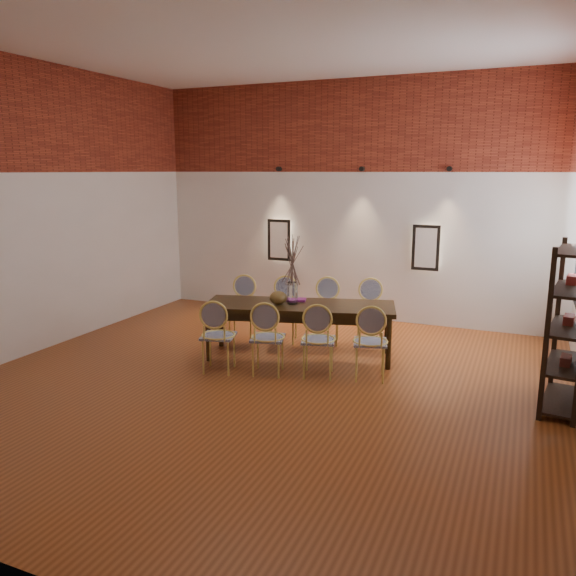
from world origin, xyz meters
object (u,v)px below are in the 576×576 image
at_px(chair_near_d, 370,342).
at_px(book, 296,300).
at_px(chair_near_b, 268,338).
at_px(chair_far_c, 326,312).
at_px(chair_near_c, 318,340).
at_px(chair_near_a, 218,336).
at_px(vase, 292,293).
at_px(chair_far_b, 284,311).
at_px(bowl, 278,298).
at_px(dining_table, 299,331).
at_px(chair_far_a, 242,309).
at_px(shelving_rack, 569,327).
at_px(chair_far_d, 370,314).

distance_m(chair_near_d, book, 1.39).
xyz_separation_m(chair_near_b, chair_far_c, (0.25, 1.50, 0.00)).
height_order(chair_near_c, book, chair_near_c).
bearing_deg(chair_near_c, chair_near_d, -0.00).
relative_size(chair_near_a, vase, 3.13).
bearing_deg(chair_far_b, chair_near_c, 114.81).
bearing_deg(book, chair_far_c, 67.19).
relative_size(chair_near_b, book, 3.62).
distance_m(chair_near_c, bowl, 0.95).
height_order(dining_table, chair_near_b, chair_near_b).
relative_size(chair_far_a, book, 3.62).
distance_m(chair_near_c, shelving_rack, 2.80).
relative_size(chair_near_d, shelving_rack, 0.52).
distance_m(chair_near_c, book, 1.01).
height_order(chair_near_b, chair_far_d, same).
distance_m(chair_far_a, vase, 1.18).
relative_size(chair_near_a, chair_far_b, 1.00).
height_order(chair_near_c, bowl, chair_near_c).
height_order(chair_far_b, chair_far_d, same).
distance_m(dining_table, chair_near_b, 0.77).
xyz_separation_m(chair_near_b, bowl, (-0.13, 0.63, 0.37)).
distance_m(chair_far_b, shelving_rack, 3.90).
bearing_deg(book, chair_near_b, -90.55).
bearing_deg(chair_near_c, chair_far_b, 114.81).
bearing_deg(vase, book, 96.71).
distance_m(chair_far_d, shelving_rack, 2.89).
bearing_deg(chair_far_b, chair_far_a, 0.00).
bearing_deg(shelving_rack, chair_near_b, -166.91).
distance_m(chair_far_a, bowl, 1.07).
height_order(chair_near_c, shelving_rack, shelving_rack).
distance_m(chair_far_a, chair_far_c, 1.28).
bearing_deg(chair_far_b, chair_near_a, 65.19).
distance_m(chair_near_a, chair_near_c, 1.28).
relative_size(chair_far_a, chair_far_d, 1.00).
bearing_deg(chair_far_a, vase, 141.22).
height_order(vase, bowl, vase).
bearing_deg(chair_near_b, chair_near_d, 0.00).
relative_size(chair_near_b, chair_far_a, 1.00).
relative_size(chair_far_b, vase, 3.13).
bearing_deg(chair_far_c, chair_far_b, 0.00).
relative_size(chair_near_a, bowl, 3.92).
height_order(chair_far_d, bowl, chair_far_d).
distance_m(chair_far_b, vase, 0.84).
distance_m(chair_far_c, chair_far_d, 0.64).
xyz_separation_m(chair_far_b, chair_far_c, (0.62, 0.17, 0.00)).
xyz_separation_m(dining_table, shelving_rack, (3.25, -0.44, 0.53)).
relative_size(chair_near_a, chair_far_a, 1.00).
bearing_deg(chair_near_c, chair_near_a, 180.00).
relative_size(chair_far_c, shelving_rack, 0.52).
xyz_separation_m(chair_near_c, vase, (-0.58, 0.56, 0.43)).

